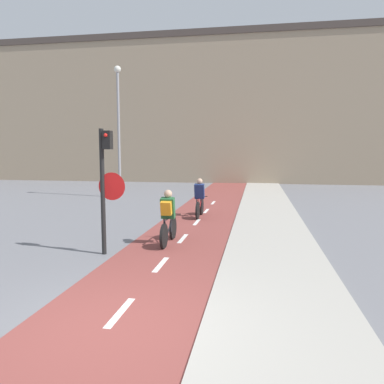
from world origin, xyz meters
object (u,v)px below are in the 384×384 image
(cyclist_near, at_px, (168,219))
(cyclist_far, at_px, (200,200))
(traffic_light_pole, at_px, (106,177))
(street_lamp_far, at_px, (119,118))

(cyclist_near, bearing_deg, cyclist_far, 87.19)
(traffic_light_pole, xyz_separation_m, street_lamp_far, (-3.75, 10.77, 2.35))
(traffic_light_pole, xyz_separation_m, cyclist_far, (1.45, 5.45, -1.23))
(traffic_light_pole, height_order, cyclist_near, traffic_light_pole)
(traffic_light_pole, distance_m, cyclist_far, 5.77)
(traffic_light_pole, relative_size, street_lamp_far, 0.44)
(traffic_light_pole, distance_m, cyclist_near, 2.10)
(cyclist_far, bearing_deg, cyclist_near, -92.81)
(cyclist_near, distance_m, cyclist_far, 4.26)
(traffic_light_pole, distance_m, street_lamp_far, 11.64)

